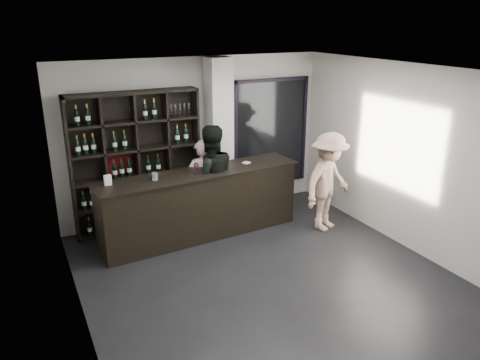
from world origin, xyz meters
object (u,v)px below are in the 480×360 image
tasting_counter (201,204)px  wine_shelf (137,162)px  taster_pink (202,184)px  taster_black (210,180)px  customer (328,182)px

tasting_counter → wine_shelf: bearing=131.4°
taster_pink → taster_black: (0.05, -0.25, 0.15)m
tasting_counter → customer: 2.21m
taster_black → taster_pink: bearing=-73.2°
wine_shelf → taster_black: (1.05, -0.72, -0.26)m
taster_pink → customer: customer is taller
wine_shelf → tasting_counter: wine_shelf is taller
tasting_counter → customer: (2.07, -0.70, 0.29)m
taster_black → tasting_counter: bearing=29.3°
wine_shelf → taster_black: wine_shelf is taller
customer → tasting_counter: bearing=141.7°
tasting_counter → customer: customer is taller
taster_pink → customer: 2.17m
taster_pink → customer: size_ratio=0.91×
taster_pink → tasting_counter: bearing=65.6°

